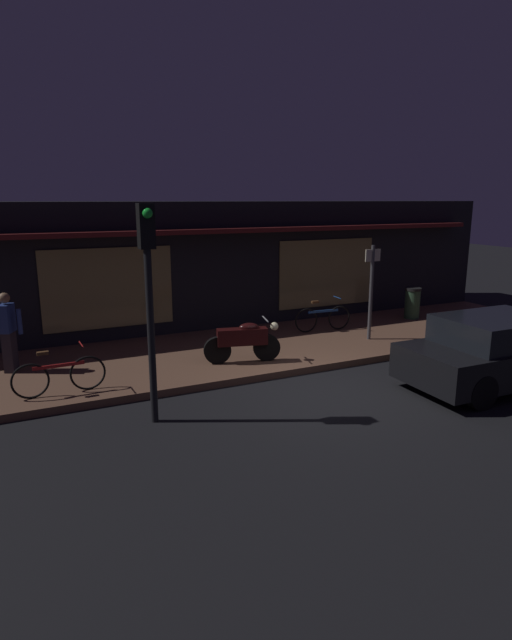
{
  "coord_description": "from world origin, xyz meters",
  "views": [
    {
      "loc": [
        -5.37,
        -8.13,
        3.66
      ],
      "look_at": [
        -0.37,
        2.4,
        0.95
      ],
      "focal_mm": 29.24,
      "sensor_mm": 36.0,
      "label": 1
    }
  ],
  "objects_px": {
    "motorcycle": "(244,340)",
    "traffic_light_pole": "(148,276)",
    "person_photographer": "(8,331)",
    "bicycle_parked": "(59,376)",
    "bicycle_extra": "(323,318)",
    "trash_bin": "(412,303)",
    "parked_car_near": "(499,351)",
    "sign_post": "(371,287)"
  },
  "relations": [
    {
      "from": "motorcycle",
      "to": "person_photographer",
      "type": "relative_size",
      "value": 1.0
    },
    {
      "from": "motorcycle",
      "to": "traffic_light_pole",
      "type": "xyz_separation_m",
      "value": [
        -2.51,
        -1.94,
        1.83
      ]
    },
    {
      "from": "person_photographer",
      "to": "traffic_light_pole",
      "type": "height_order",
      "value": "traffic_light_pole"
    },
    {
      "from": "traffic_light_pole",
      "to": "parked_car_near",
      "type": "relative_size",
      "value": 0.87
    },
    {
      "from": "bicycle_extra",
      "to": "traffic_light_pole",
      "type": "xyz_separation_m",
      "value": [
        -5.59,
        -3.56,
        1.97
      ]
    },
    {
      "from": "motorcycle",
      "to": "sign_post",
      "type": "xyz_separation_m",
      "value": [
        3.69,
        0.39,
        0.86
      ]
    },
    {
      "from": "motorcycle",
      "to": "bicycle_parked",
      "type": "height_order",
      "value": "motorcycle"
    },
    {
      "from": "parked_car_near",
      "to": "bicycle_extra",
      "type": "bearing_deg",
      "value": 103.07
    },
    {
      "from": "bicycle_parked",
      "to": "trash_bin",
      "type": "xyz_separation_m",
      "value": [
        10.19,
        2.12,
        0.11
      ]
    },
    {
      "from": "bicycle_parked",
      "to": "parked_car_near",
      "type": "xyz_separation_m",
      "value": [
        8.03,
        -2.8,
        0.2
      ]
    },
    {
      "from": "trash_bin",
      "to": "bicycle_parked",
      "type": "bearing_deg",
      "value": -168.26
    },
    {
      "from": "person_photographer",
      "to": "traffic_light_pole",
      "type": "xyz_separation_m",
      "value": [
        2.13,
        -3.42,
        1.45
      ]
    },
    {
      "from": "bicycle_parked",
      "to": "sign_post",
      "type": "height_order",
      "value": "sign_post"
    },
    {
      "from": "sign_post",
      "to": "traffic_light_pole",
      "type": "xyz_separation_m",
      "value": [
        -6.2,
        -2.33,
        0.97
      ]
    },
    {
      "from": "motorcycle",
      "to": "parked_car_near",
      "type": "height_order",
      "value": "parked_car_near"
    },
    {
      "from": "bicycle_extra",
      "to": "trash_bin",
      "type": "relative_size",
      "value": 1.78
    },
    {
      "from": "trash_bin",
      "to": "traffic_light_pole",
      "type": "xyz_separation_m",
      "value": [
        -8.86,
        -3.73,
        1.86
      ]
    },
    {
      "from": "bicycle_parked",
      "to": "sign_post",
      "type": "distance_m",
      "value": 7.64
    },
    {
      "from": "bicycle_extra",
      "to": "trash_bin",
      "type": "bearing_deg",
      "value": 2.88
    },
    {
      "from": "bicycle_parked",
      "to": "sign_post",
      "type": "xyz_separation_m",
      "value": [
        7.54,
        0.72,
        1.0
      ]
    },
    {
      "from": "trash_bin",
      "to": "bicycle_extra",
      "type": "bearing_deg",
      "value": -177.12
    },
    {
      "from": "bicycle_parked",
      "to": "person_photographer",
      "type": "bearing_deg",
      "value": 113.7
    },
    {
      "from": "person_photographer",
      "to": "motorcycle",
      "type": "bearing_deg",
      "value": -17.61
    },
    {
      "from": "bicycle_extra",
      "to": "parked_car_near",
      "type": "xyz_separation_m",
      "value": [
        1.1,
        -4.76,
        0.2
      ]
    },
    {
      "from": "person_photographer",
      "to": "parked_car_near",
      "type": "relative_size",
      "value": 0.4
    },
    {
      "from": "bicycle_parked",
      "to": "bicycle_extra",
      "type": "relative_size",
      "value": 1.0
    },
    {
      "from": "motorcycle",
      "to": "person_photographer",
      "type": "bearing_deg",
      "value": 162.39
    },
    {
      "from": "motorcycle",
      "to": "person_photographer",
      "type": "xyz_separation_m",
      "value": [
        -4.64,
        1.47,
        0.38
      ]
    },
    {
      "from": "motorcycle",
      "to": "trash_bin",
      "type": "height_order",
      "value": "motorcycle"
    },
    {
      "from": "person_photographer",
      "to": "traffic_light_pole",
      "type": "distance_m",
      "value": 4.28
    },
    {
      "from": "sign_post",
      "to": "traffic_light_pole",
      "type": "relative_size",
      "value": 0.67
    },
    {
      "from": "bicycle_extra",
      "to": "person_photographer",
      "type": "relative_size",
      "value": 0.99
    },
    {
      "from": "trash_bin",
      "to": "parked_car_near",
      "type": "relative_size",
      "value": 0.23
    },
    {
      "from": "person_photographer",
      "to": "sign_post",
      "type": "distance_m",
      "value": 8.42
    },
    {
      "from": "bicycle_parked",
      "to": "bicycle_extra",
      "type": "xyz_separation_m",
      "value": [
        6.93,
        1.95,
        0.0
      ]
    },
    {
      "from": "bicycle_parked",
      "to": "motorcycle",
      "type": "bearing_deg",
      "value": 4.97
    },
    {
      "from": "sign_post",
      "to": "trash_bin",
      "type": "bearing_deg",
      "value": 27.78
    },
    {
      "from": "trash_bin",
      "to": "parked_car_near",
      "type": "distance_m",
      "value": 5.38
    },
    {
      "from": "bicycle_extra",
      "to": "parked_car_near",
      "type": "height_order",
      "value": "parked_car_near"
    },
    {
      "from": "motorcycle",
      "to": "sign_post",
      "type": "height_order",
      "value": "sign_post"
    },
    {
      "from": "motorcycle",
      "to": "trash_bin",
      "type": "xyz_separation_m",
      "value": [
        6.35,
        1.78,
        -0.03
      ]
    },
    {
      "from": "sign_post",
      "to": "trash_bin",
      "type": "height_order",
      "value": "sign_post"
    }
  ]
}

